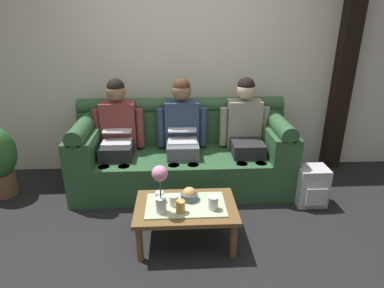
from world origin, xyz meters
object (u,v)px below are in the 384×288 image
Objects in this scene: person_right at (245,129)px; cup_near_right at (160,197)px; person_middle at (182,130)px; cup_near_left at (181,207)px; cup_far_left at (174,201)px; backpack_right at (311,186)px; snack_bowl at (189,195)px; cup_far_center at (213,203)px; person_left at (118,132)px; couch at (182,154)px; coffee_table at (186,210)px; flower_vase at (160,184)px.

person_right is 13.83× the size of cup_near_right.
person_middle is at bearing 77.44° from cup_near_right.
cup_near_left reaches higher than cup_near_right.
cup_far_left is 1.53m from backpack_right.
person_middle is at bearing 158.90° from backpack_right.
cup_near_right is (-0.25, -0.02, -0.00)m from snack_bowl.
cup_far_center reaches higher than backpack_right.
cup_near_right is (0.49, -0.98, -0.25)m from person_left.
cup_near_right is 0.22× the size of backpack_right.
couch is 0.76m from person_left.
couch is 1.05m from coffee_table.
person_right reaches higher than cup_near_left.
person_middle is 2.97× the size of flower_vase.
person_left reaches higher than cup_near_right.
cup_near_left is at bearing -112.02° from coffee_table.
cup_far_left is 0.23× the size of backpack_right.
flower_vase is at bearing 177.02° from cup_near_left.
person_right is at bearing 57.04° from cup_near_left.
person_left reaches higher than coffee_table.
snack_bowl is (0.03, -0.97, -0.25)m from person_middle.
person_right is at bearing 56.00° from coffee_table.
person_middle is 12.13× the size of cup_near_left.
person_right is (0.71, -0.00, 0.29)m from couch.
person_right is 2.97× the size of flower_vase.
flower_vase reaches higher than backpack_right.
person_middle is 1.04m from cup_near_right.
person_left is 1.00× the size of person_middle.
snack_bowl reaches higher than coffee_table.
cup_far_center is at bearing 3.41° from flower_vase.
person_left is 1.12m from cup_near_right.
cup_far_center is at bearing -11.83° from cup_far_left.
couch is at bearing 0.36° from person_left.
person_left is 1.31m from coffee_table.
person_middle is at bearing -90.00° from couch.
cup_near_left is (-0.04, -1.16, 0.05)m from couch.
cup_far_center is (0.44, -0.14, 0.01)m from cup_near_right.
cup_near_left is at bearing -60.27° from person_left.
snack_bowl is at bearing -87.98° from couch.
cup_far_center is (0.22, -1.13, 0.05)m from couch.
snack_bowl reaches higher than cup_far_center.
person_left reaches higher than cup_far_left.
snack_bowl is at bearing 66.36° from coffee_table.
snack_bowl reaches higher than cup_near_right.
cup_far_left is (-0.10, -0.01, 0.10)m from coffee_table.
person_right is 10.99× the size of cup_far_center.
cup_near_left reaches higher than coffee_table.
couch is 2.77× the size of coffee_table.
cup_near_right is at bearing 162.33° from cup_far_center.
cup_far_center is (-0.48, -1.12, -0.24)m from person_right.
cup_near_right is at bearing 134.94° from cup_near_left.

